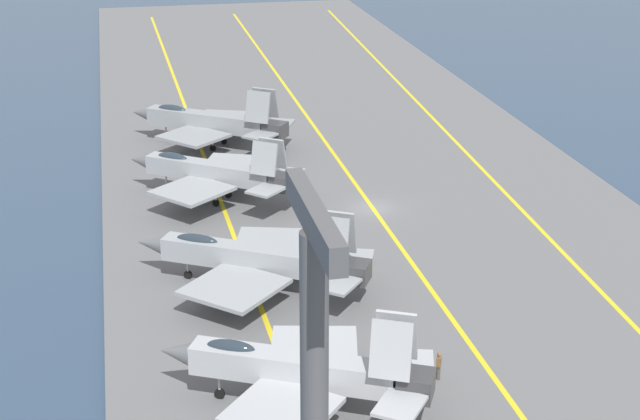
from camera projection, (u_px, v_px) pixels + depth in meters
name	position (u px, v px, depth m)	size (l,w,h in m)	color
ground_plane	(372.00, 212.00, 83.92)	(2000.00, 2000.00, 0.00)	#2D425B
carrier_deck	(373.00, 210.00, 83.84)	(206.38, 45.31, 0.40)	slate
deck_stripe_foul_line	(509.00, 197.00, 86.18)	(185.74, 0.36, 0.01)	yellow
deck_stripe_centerline	(373.00, 208.00, 83.77)	(185.74, 0.36, 0.01)	yellow
deck_stripe_edge_line	(228.00, 219.00, 81.36)	(185.74, 0.36, 0.01)	yellow
parked_jet_nearest	(299.00, 369.00, 54.08)	(12.48, 15.62, 6.60)	#A8AAAF
parked_jet_second	(255.00, 258.00, 68.48)	(14.01, 16.84, 6.40)	#93999E
parked_jet_third	(213.00, 172.00, 84.40)	(13.58, 15.23, 6.22)	#93999E
parked_jet_fourth	(210.00, 122.00, 98.63)	(13.73, 16.52, 6.54)	gray
crew_brown_vest	(439.00, 364.00, 57.71)	(0.46, 0.42, 1.81)	#4C473D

